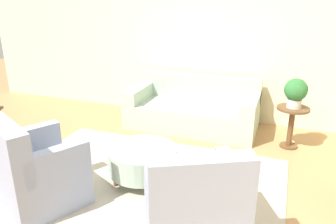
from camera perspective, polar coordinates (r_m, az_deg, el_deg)
name	(u,v)px	position (r m, az deg, el deg)	size (l,w,h in m)	color
ground_plane	(140,184)	(4.03, -4.84, -12.35)	(16.00, 16.00, 0.00)	#AD7F51
wall_back	(200,39)	(5.89, 5.65, 12.50)	(9.04, 0.12, 2.80)	beige
rug	(140,183)	(4.03, -4.84, -12.29)	(3.31, 2.41, 0.01)	#B2A893
couch	(193,110)	(5.57, 4.33, 0.41)	(2.14, 0.97, 0.83)	#9EB29E
armchair_left	(35,172)	(3.77, -22.08, -9.63)	(1.10, 1.07, 0.98)	#8E99B2
armchair_right	(194,207)	(3.01, 4.63, -16.17)	(1.10, 1.07, 0.98)	#8E99B2
ottoman_table	(143,159)	(3.98, -4.41, -8.23)	(0.82, 0.82, 0.41)	#9EB29E
side_table	(292,121)	(5.07, 20.73, -1.46)	(0.46, 0.46, 0.62)	brown
potted_plant_on_side_table	(296,92)	(4.94, 21.35, 3.33)	(0.32, 0.32, 0.42)	beige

